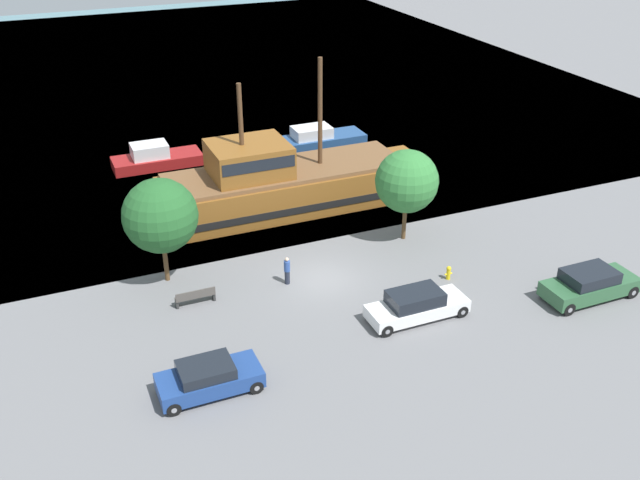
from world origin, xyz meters
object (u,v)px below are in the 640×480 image
moored_boat_dockside (155,158)px  parked_car_curb_mid (209,378)px  parked_car_curb_rear (416,305)px  fire_hydrant (449,272)px  moored_boat_outer (317,140)px  parked_car_curb_front (590,284)px  pedestrian_walking_near (287,271)px  bench_promenade_east (195,296)px  pirate_ship (283,183)px

moored_boat_dockside → parked_car_curb_mid: 25.79m
parked_car_curb_rear → fire_hydrant: size_ratio=6.48×
moored_boat_outer → parked_car_curb_front: size_ratio=1.45×
moored_boat_dockside → fire_hydrant: size_ratio=8.25×
parked_car_curb_mid → parked_car_curb_front: bearing=-1.2°
moored_boat_outer → pedestrian_walking_near: moored_boat_outer is taller
moored_boat_outer → parked_car_curb_mid: bearing=-121.7°
bench_promenade_east → fire_hydrant: bearing=-12.4°
moored_boat_outer → fire_hydrant: size_ratio=9.38×
pirate_ship → moored_boat_outer: size_ratio=2.36×
parked_car_curb_rear → pirate_ship: bearing=96.2°
moored_boat_outer → parked_car_curb_mid: 28.61m
pedestrian_walking_near → fire_hydrant: bearing=-19.9°
moored_boat_dockside → bench_promenade_east: bearing=-95.6°
parked_car_curb_rear → fire_hydrant: parked_car_curb_rear is taller
moored_boat_dockside → parked_car_curb_rear: moored_boat_dockside is taller
pirate_ship → bench_promenade_east: 11.95m
moored_boat_outer → bench_promenade_east: moored_boat_outer is taller
pirate_ship → parked_car_curb_mid: size_ratio=3.94×
pirate_ship → parked_car_curb_front: pirate_ship is taller
pirate_ship → pedestrian_walking_near: bearing=-109.0°
pirate_ship → parked_car_curb_rear: size_ratio=3.41×
fire_hydrant → parked_car_curb_front: bearing=-37.9°
pedestrian_walking_near → bench_promenade_east: bearing=-179.2°
parked_car_curb_mid → pirate_ship: bearing=59.9°
moored_boat_dockside → parked_car_curb_mid: bearing=-96.6°
pedestrian_walking_near → parked_car_curb_mid: bearing=-131.5°
parked_car_curb_rear → bench_promenade_east: bearing=150.6°
fire_hydrant → pedestrian_walking_near: 8.49m
moored_boat_dockside → pedestrian_walking_near: 19.09m
moored_boat_outer → moored_boat_dockside: bearing=173.9°
pirate_ship → bench_promenade_east: (-7.93, -8.86, -1.22)m
moored_boat_outer → parked_car_curb_front: (4.45, -24.75, 0.10)m
moored_boat_dockside → parked_car_curb_front: 30.84m
moored_boat_dockside → parked_car_curb_front: bearing=-57.6°
parked_car_curb_front → fire_hydrant: size_ratio=6.47×
pirate_ship → pedestrian_walking_near: size_ratio=10.98×
fire_hydrant → bench_promenade_east: (-12.87, 2.83, 0.04)m
parked_car_curb_front → pedestrian_walking_near: bearing=151.9°
fire_hydrant → parked_car_curb_rear: bearing=-143.5°
parked_car_curb_rear → pedestrian_walking_near: size_ratio=3.22×
pirate_ship → parked_car_curb_front: (10.45, -15.99, -0.88)m
moored_boat_dockside → parked_car_curb_rear: bearing=-72.5°
parked_car_curb_rear → fire_hydrant: (3.39, 2.51, -0.32)m
parked_car_curb_rear → pedestrian_walking_near: bearing=130.4°
fire_hydrant → pedestrian_walking_near: pedestrian_walking_near is taller
moored_boat_dockside → parked_car_curb_mid: (-2.96, -25.62, 0.06)m
parked_car_curb_rear → moored_boat_outer: bearing=79.0°
moored_boat_dockside → moored_boat_outer: size_ratio=0.88×
parked_car_curb_front → fire_hydrant: bearing=142.1°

